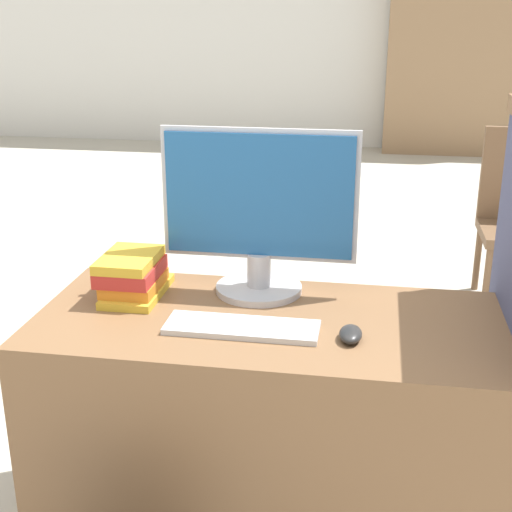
{
  "coord_description": "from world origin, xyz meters",
  "views": [
    {
      "loc": [
        0.27,
        -1.48,
        1.54
      ],
      "look_at": [
        -0.03,
        0.27,
        0.91
      ],
      "focal_mm": 50.0,
      "sensor_mm": 36.0,
      "label": 1
    }
  ],
  "objects_px": {
    "monitor": "(259,212)",
    "mouse": "(351,334)",
    "keyboard": "(242,327)",
    "book_stack": "(133,276)"
  },
  "relations": [
    {
      "from": "monitor",
      "to": "keyboard",
      "type": "bearing_deg",
      "value": -90.01
    },
    {
      "from": "keyboard",
      "to": "book_stack",
      "type": "height_order",
      "value": "book_stack"
    },
    {
      "from": "keyboard",
      "to": "book_stack",
      "type": "relative_size",
      "value": 1.53
    },
    {
      "from": "monitor",
      "to": "mouse",
      "type": "bearing_deg",
      "value": -45.12
    },
    {
      "from": "monitor",
      "to": "mouse",
      "type": "distance_m",
      "value": 0.47
    },
    {
      "from": "mouse",
      "to": "book_stack",
      "type": "distance_m",
      "value": 0.68
    },
    {
      "from": "monitor",
      "to": "book_stack",
      "type": "height_order",
      "value": "monitor"
    },
    {
      "from": "monitor",
      "to": "keyboard",
      "type": "distance_m",
      "value": 0.37
    },
    {
      "from": "monitor",
      "to": "mouse",
      "type": "height_order",
      "value": "monitor"
    },
    {
      "from": "monitor",
      "to": "mouse",
      "type": "xyz_separation_m",
      "value": [
        0.29,
        -0.29,
        -0.23
      ]
    }
  ]
}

